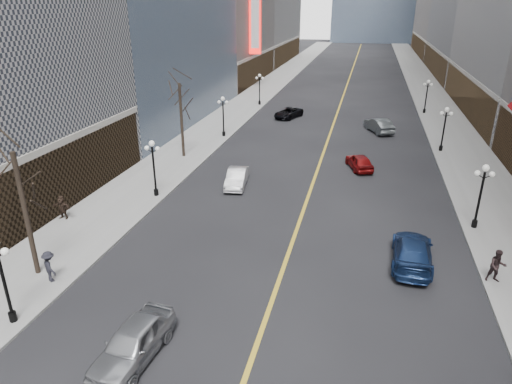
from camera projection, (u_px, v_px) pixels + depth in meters
The scene contains 22 objects.
sidewalk_east at pixel (437, 108), 66.70m from camera, with size 6.00×230.00×0.15m, color gray.
sidewalk_west at pixel (252, 99), 72.80m from camera, with size 6.00×230.00×0.15m, color gray.
lane_line at pixel (344, 92), 78.74m from camera, with size 0.25×200.00×0.02m, color gold.
streetlamp_east_1 at pixel (481, 190), 30.22m from camera, with size 1.26×0.44×4.52m.
streetlamp_east_2 at pixel (445, 124), 46.36m from camera, with size 1.26×0.44×4.52m.
streetlamp_east_3 at pixel (427, 93), 62.50m from camera, with size 1.26×0.44×4.52m.
streetlamp_west_0 at pixel (2, 272), 21.01m from camera, with size 1.26×0.44×4.52m.
streetlamp_west_1 at pixel (153, 163), 35.36m from camera, with size 1.26×0.44×4.52m.
streetlamp_west_2 at pixel (223, 112), 51.50m from camera, with size 1.26×0.44×4.52m.
streetlamp_west_3 at pixel (260, 86), 67.64m from camera, with size 1.26×0.44×4.52m.
theatre_marquee at pixel (255, 17), 77.58m from camera, with size 2.00×0.55×12.00m.
tree_west_near at pixel (17, 172), 23.68m from camera, with size 3.60×3.60×7.92m.
tree_west_far at pixel (180, 95), 43.41m from camera, with size 3.60×3.60×7.92m.
car_nb_near at pixel (133, 342), 19.66m from camera, with size 1.98×4.92×1.68m, color gray.
car_nb_mid at pixel (237, 178), 38.38m from camera, with size 1.54×4.41×1.45m, color silver.
car_nb_far at pixel (288, 113), 61.12m from camera, with size 2.25×4.89×1.36m, color black.
car_sb_near at pixel (412, 252), 26.87m from camera, with size 2.28×5.60×1.63m, color navy.
car_sb_mid at pixel (359, 162), 42.32m from camera, with size 1.70×4.22×1.44m, color maroon.
car_sb_far at pixel (379, 125), 54.31m from camera, with size 1.78×5.12×1.69m, color #464B4D.
ped_east_walk at pixel (497, 266), 24.83m from camera, with size 0.94×0.51×1.93m, color black.
ped_west_walk at pixel (50, 267), 24.90m from camera, with size 1.17×0.48×1.81m, color black.
ped_west_far at pixel (62, 207), 32.20m from camera, with size 1.61×0.46×1.73m, color black.
Camera 1 is at (3.85, -0.69, 14.41)m, focal length 32.00 mm.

